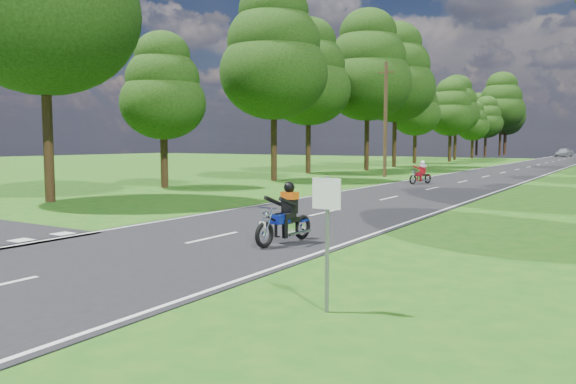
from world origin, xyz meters
The scene contains 9 objects.
ground centered at (0.00, 0.00, 0.00)m, with size 160.00×160.00×0.00m, color #1A5713.
main_road centered at (0.00, 50.00, 0.01)m, with size 7.00×140.00×0.02m, color black.
road_markings centered at (-0.14, 48.13, 0.02)m, with size 7.40×140.00×0.01m.
treeline centered at (1.43, 60.06, 8.25)m, with size 40.00×115.35×14.78m.
telegraph_pole centered at (-6.00, 28.00, 4.07)m, with size 1.20×0.26×8.00m.
road_sign centered at (5.50, -2.01, 1.34)m, with size 0.45×0.07×2.00m.
rider_near_blue centered at (2.02, 2.28, 0.77)m, with size 0.60×1.80×1.50m, color navy, non-canonical shape.
rider_far_red centered at (-1.62, 22.82, 0.70)m, with size 0.55×1.64×1.37m, color #A70C25, non-canonical shape.
distant_car centered at (-1.45, 92.95, 0.75)m, with size 1.73×4.31×1.47m, color #B7BABE.
Camera 1 is at (9.30, -9.11, 2.50)m, focal length 35.00 mm.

